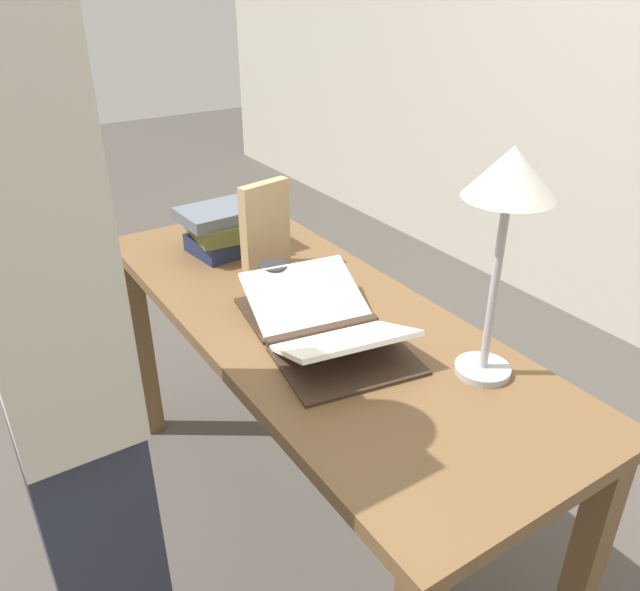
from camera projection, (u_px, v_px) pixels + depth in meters
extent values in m
plane|color=#47423D|center=(312.00, 525.00, 1.94)|extent=(12.00, 12.00, 0.00)
cube|color=brown|center=(310.00, 318.00, 1.59)|extent=(1.53, 0.59, 0.03)
cube|color=brown|center=(142.00, 346.00, 2.18)|extent=(0.06, 0.06, 0.73)
cube|color=brown|center=(266.00, 309.00, 2.42)|extent=(0.06, 0.06, 0.73)
cube|color=brown|center=(582.00, 575.00, 1.36)|extent=(0.06, 0.06, 0.73)
cube|color=#38281E|center=(323.00, 331.00, 1.48)|extent=(0.07, 0.29, 0.02)
cube|color=#38281E|center=(303.00, 309.00, 1.59)|extent=(0.28, 0.33, 0.01)
cube|color=#38281E|center=(347.00, 361.00, 1.38)|extent=(0.28, 0.33, 0.01)
cube|color=white|center=(305.00, 296.00, 1.56)|extent=(0.25, 0.31, 0.10)
cube|color=white|center=(344.00, 341.00, 1.37)|extent=(0.25, 0.31, 0.10)
cube|color=#1E284C|center=(229.00, 241.00, 1.92)|extent=(0.19, 0.24, 0.05)
cube|color=brown|center=(228.00, 225.00, 1.90)|extent=(0.22, 0.23, 0.05)
cube|color=slate|center=(227.00, 212.00, 1.88)|extent=(0.18, 0.28, 0.04)
cube|color=tan|center=(265.00, 227.00, 1.76)|extent=(0.06, 0.16, 0.26)
cylinder|color=#ADADB2|center=(482.00, 369.00, 1.34)|extent=(0.12, 0.12, 0.02)
cylinder|color=#ADADB2|center=(494.00, 288.00, 1.25)|extent=(0.02, 0.02, 0.38)
cone|color=silver|center=(511.00, 172.00, 1.14)|extent=(0.17, 0.17, 0.10)
cylinder|color=#28282D|center=(274.00, 281.00, 1.64)|extent=(0.08, 0.08, 0.09)
torus|color=#28282D|center=(289.00, 284.00, 1.62)|extent=(0.05, 0.04, 0.05)
cube|color=#2D3342|center=(102.00, 556.00, 1.35)|extent=(0.31, 0.20, 0.82)
cube|color=beige|center=(23.00, 223.00, 0.99)|extent=(0.36, 0.20, 0.72)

